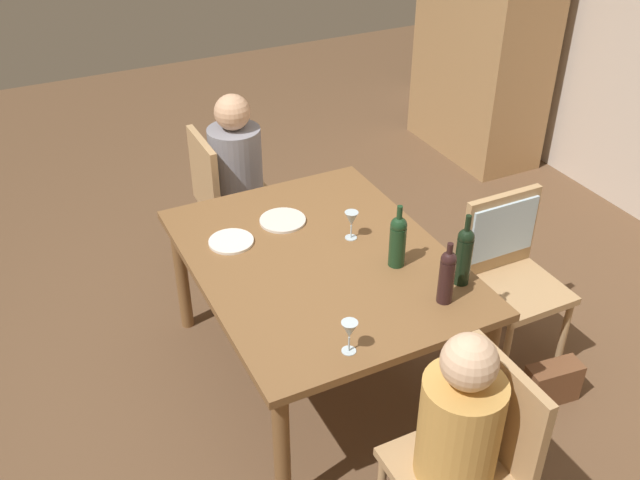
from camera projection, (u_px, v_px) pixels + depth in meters
ground_plane at (320, 372)px, 3.83m from camera, size 10.00×10.00×0.00m
armoire_cabinet at (486, 18)px, 5.48m from camera, size 1.18×0.62×2.18m
dining_table at (320, 271)px, 3.47m from camera, size 1.52×1.17×0.74m
chair_right_end at (473, 451)px, 2.72m from camera, size 0.44×0.44×0.92m
chair_left_end at (224, 193)px, 4.36m from camera, size 0.44×0.44×0.92m
chair_far_right at (506, 256)px, 3.70m from camera, size 0.46×0.44×0.92m
person_woman_host at (452, 440)px, 2.61m from camera, size 0.30×0.35×1.13m
person_man_bearded at (240, 171)px, 4.33m from camera, size 0.31×0.36×1.15m
wine_bottle_tall_green at (447, 275)px, 3.07m from camera, size 0.07×0.07×0.30m
wine_bottle_dark_red at (398, 240)px, 3.30m from camera, size 0.08×0.08×0.32m
wine_bottle_short_olive at (464, 254)px, 3.18m from camera, size 0.07×0.07×0.35m
wine_glass_near_left at (351, 220)px, 3.51m from camera, size 0.07×0.07×0.15m
wine_glass_centre at (349, 331)px, 2.81m from camera, size 0.07×0.07×0.15m
dinner_plate_host at (231, 241)px, 3.52m from camera, size 0.22×0.22×0.01m
dinner_plate_guest_left at (283, 220)px, 3.69m from camera, size 0.24×0.24×0.01m
handbag at (552, 383)px, 3.61m from camera, size 0.15×0.29×0.22m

